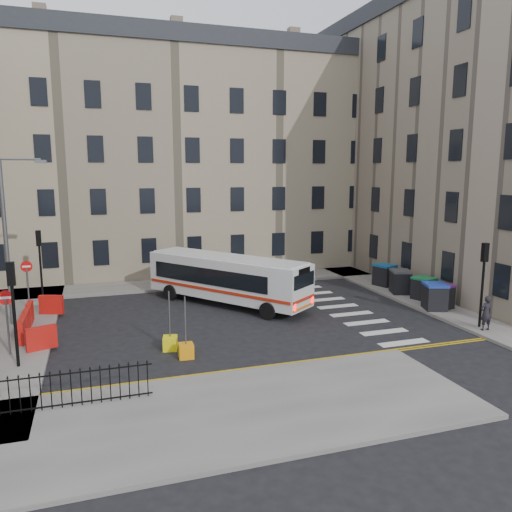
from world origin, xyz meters
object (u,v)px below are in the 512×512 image
bollard_yellow (170,343)px  bollard_chevron (186,351)px  streetlamp (6,240)px  wheelie_bin_e (384,275)px  wheelie_bin_d (400,281)px  pedestrian (486,313)px  wheelie_bin_a (435,296)px  bus (227,277)px  wheelie_bin_b (440,296)px  wheelie_bin_c (424,288)px

bollard_yellow → bollard_chevron: (0.48, -1.12, 0.00)m
streetlamp → bollard_chevron: streetlamp is taller
wheelie_bin_e → bollard_chevron: size_ratio=2.60×
bollard_yellow → wheelie_bin_d: bearing=19.1°
streetlamp → pedestrian: streetlamp is taller
wheelie_bin_e → bollard_chevron: bearing=-169.1°
pedestrian → wheelie_bin_a: bearing=-89.7°
bus → wheelie_bin_b: size_ratio=6.64×
wheelie_bin_a → wheelie_bin_d: wheelie_bin_d is taller
wheelie_bin_d → wheelie_bin_b: bearing=-69.0°
bus → wheelie_bin_e: bearing=-32.6°
wheelie_bin_b → bollard_yellow: wheelie_bin_b is taller
bus → bollard_yellow: size_ratio=15.73×
wheelie_bin_b → bollard_chevron: wheelie_bin_b is taller
wheelie_bin_e → wheelie_bin_b: bearing=-109.6°
bus → wheelie_bin_b: 11.91m
pedestrian → bollard_yellow: bearing=-8.2°
wheelie_bin_b → wheelie_bin_e: bearing=76.6°
streetlamp → wheelie_bin_d: bearing=-1.3°
bus → bollard_yellow: bearing=-160.2°
wheelie_bin_d → bollard_yellow: (-14.94, -5.16, -0.58)m
bus → wheelie_bin_a: (10.37, -5.00, -0.71)m
streetlamp → wheelie_bin_c: streetlamp is taller
wheelie_bin_a → pedestrian: bearing=-71.9°
wheelie_bin_b → bollard_chevron: 14.84m
wheelie_bin_c → bus: bearing=145.3°
wheelie_bin_b → wheelie_bin_d: wheelie_bin_d is taller
bus → wheelie_bin_d: 10.82m
bus → wheelie_bin_c: size_ratio=6.39×
wheelie_bin_d → wheelie_bin_e: size_ratio=1.03×
bus → pedestrian: bus is taller
pedestrian → bollard_yellow: size_ratio=2.77×
bus → wheelie_bin_c: (11.12, -3.04, -0.77)m
wheelie_bin_e → bollard_chevron: wheelie_bin_e is taller
bus → pedestrian: size_ratio=5.69×
wheelie_bin_c → wheelie_bin_a: bearing=-130.3°
wheelie_bin_b → wheelie_bin_e: (0.08, 5.70, 0.03)m
streetlamp → bollard_yellow: (6.92, -5.64, -4.04)m
wheelie_bin_a → bollard_chevron: wheelie_bin_a is taller
wheelie_bin_b → wheelie_bin_c: (0.27, 1.82, -0.01)m
bus → wheelie_bin_d: (10.72, -1.27, -0.71)m
wheelie_bin_c → bollard_yellow: 15.71m
bollard_yellow → wheelie_bin_e: bearing=25.6°
wheelie_bin_c → pedestrian: (-0.80, -5.77, 0.16)m
wheelie_bin_b → bollard_chevron: size_ratio=2.37×
streetlamp → wheelie_bin_a: (21.51, -4.21, -3.46)m
streetlamp → wheelie_bin_a: 22.19m
wheelie_bin_a → pedestrian: size_ratio=0.96×
wheelie_bin_c → bollard_yellow: (-15.34, -3.39, -0.52)m
wheelie_bin_d → pedestrian: size_ratio=0.96×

